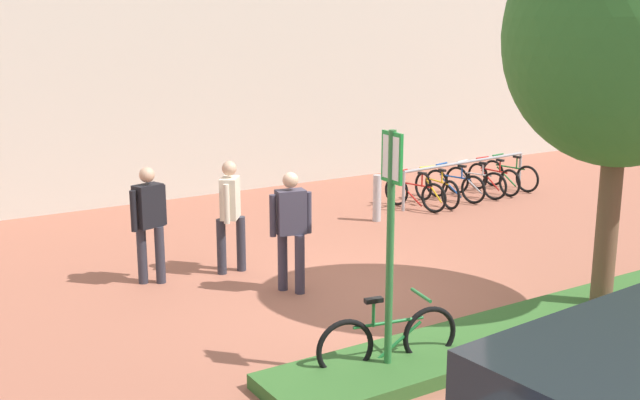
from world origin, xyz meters
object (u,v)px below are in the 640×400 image
object	(u,v)px
parking_sign_post	(391,220)
bollard_steel	(377,198)
person_casual_tan	(230,209)
bike_rack_cluster	(465,183)
tree_sidewalk	(624,37)
person_suited_dark	(149,218)
person_suited_navy	(291,224)
bike_at_sign	(388,340)

from	to	relation	value
parking_sign_post	bollard_steel	bearing A→B (deg)	54.84
person_casual_tan	bike_rack_cluster	bearing A→B (deg)	16.25
tree_sidewalk	bollard_steel	size ratio (longest dim) A/B	5.72
bollard_steel	tree_sidewalk	bearing A→B (deg)	-94.01
bike_rack_cluster	bollard_steel	distance (m)	2.82
person_suited_dark	person_suited_navy	distance (m)	2.08
parking_sign_post	bike_rack_cluster	bearing A→B (deg)	42.23
tree_sidewalk	bike_at_sign	xyz separation A→B (m)	(-3.33, 0.16, -3.19)
bollard_steel	bike_at_sign	bearing A→B (deg)	-125.07
parking_sign_post	person_suited_navy	distance (m)	2.99
tree_sidewalk	person_casual_tan	distance (m)	5.88
parking_sign_post	person_casual_tan	xyz separation A→B (m)	(0.12, 4.09, -0.75)
bike_at_sign	person_casual_tan	bearing A→B (deg)	89.79
bike_rack_cluster	bike_at_sign	bearing A→B (deg)	-137.94
bike_at_sign	bollard_steel	bearing A→B (deg)	54.93
tree_sidewalk	person_casual_tan	xyz separation A→B (m)	(-3.32, 4.12, -2.56)
person_suited_dark	bollard_steel	bearing A→B (deg)	13.32
bollard_steel	person_suited_dark	size ratio (longest dim) A/B	0.52
parking_sign_post	person_suited_navy	xyz separation A→B (m)	(0.45, 2.86, -0.75)
bike_at_sign	bike_rack_cluster	bearing A→B (deg)	42.06
tree_sidewalk	person_suited_dark	bearing A→B (deg)	136.54
tree_sidewalk	bike_rack_cluster	xyz separation A→B (m)	(3.15, 6.00, -3.20)
bike_at_sign	person_suited_navy	world-z (taller)	person_suited_navy
parking_sign_post	bollard_steel	xyz separation A→B (m)	(3.82, 5.42, -1.28)
tree_sidewalk	person_suited_dark	size ratio (longest dim) A/B	2.99
bollard_steel	person_casual_tan	xyz separation A→B (m)	(-3.70, -1.33, 0.53)
person_casual_tan	person_suited_dark	size ratio (longest dim) A/B	1.00
bollard_steel	person_casual_tan	distance (m)	3.97
parking_sign_post	bike_at_sign	xyz separation A→B (m)	(0.10, 0.13, -1.38)
tree_sidewalk	person_suited_navy	xyz separation A→B (m)	(-2.98, 2.89, -2.56)
tree_sidewalk	bike_rack_cluster	bearing A→B (deg)	62.32
bollard_steel	person_suited_dark	xyz separation A→B (m)	(-4.90, -1.16, 0.53)
bike_at_sign	person_suited_navy	xyz separation A→B (m)	(0.35, 2.73, 0.63)
parking_sign_post	bollard_steel	distance (m)	6.75
bollard_steel	person_casual_tan	size ratio (longest dim) A/B	0.52
tree_sidewalk	bike_rack_cluster	world-z (taller)	tree_sidewalk
bike_rack_cluster	bollard_steel	bearing A→B (deg)	-168.61
bollard_steel	person_suited_dark	bearing A→B (deg)	-166.68
bollard_steel	person_suited_navy	xyz separation A→B (m)	(-3.36, -2.56, 0.53)
parking_sign_post	bike_rack_cluster	xyz separation A→B (m)	(6.58, 5.97, -1.39)
person_suited_dark	person_casual_tan	bearing A→B (deg)	-7.85
parking_sign_post	person_suited_navy	size ratio (longest dim) A/B	1.55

